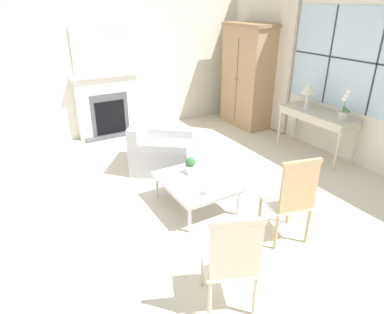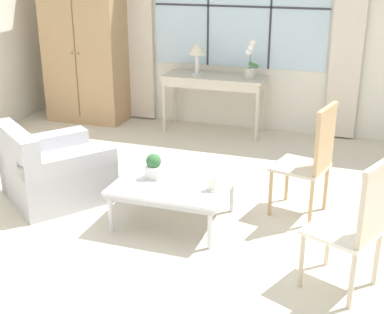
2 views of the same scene
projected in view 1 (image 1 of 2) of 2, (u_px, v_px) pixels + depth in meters
The scene contains 14 objects.
ground_plane at pixel (182, 202), 4.53m from camera, with size 14.00×14.00×0.00m, color beige.
wall_back_windowed at pixel (351, 73), 5.33m from camera, with size 7.20×0.14×2.80m.
wall_left at pixel (133, 59), 6.59m from camera, with size 0.06×7.20×2.80m, color silver.
fireplace at pixel (107, 100), 6.51m from camera, with size 0.34×1.26×2.04m.
armoire at pixel (248, 76), 6.95m from camera, with size 1.15×0.61×2.03m.
console_table at pixel (317, 117), 5.66m from camera, with size 1.32×0.49×0.75m.
table_lamp at pixel (308, 90), 5.63m from camera, with size 0.24×0.24×0.43m.
potted_orchid at pixel (344, 109), 5.18m from camera, with size 0.18×0.14×0.49m.
armchair_upholstered at pixel (161, 152), 5.37m from camera, with size 1.20×1.21×0.75m.
side_chair_wooden at pixel (292, 196), 3.58m from camera, with size 0.53×0.53×1.03m.
accent_chair_wooden at pixel (232, 258), 2.75m from camera, with size 0.58×0.58×1.00m.
coffee_table at pixel (196, 183), 4.31m from camera, with size 0.97×0.80×0.38m.
potted_plant_small at pixel (190, 165), 4.41m from camera, with size 0.13×0.13×0.23m.
pillar_candle at pixel (208, 190), 3.95m from camera, with size 0.11×0.11×0.13m.
Camera 1 is at (3.40, -1.84, 2.45)m, focal length 32.00 mm.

